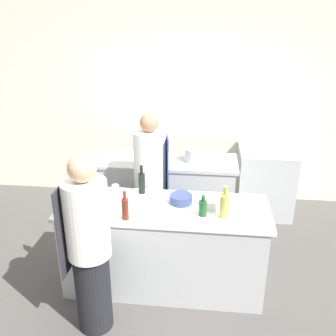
% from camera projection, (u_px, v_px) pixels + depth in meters
% --- Properties ---
extents(ground_plane, '(16.00, 16.00, 0.00)m').
position_uv_depth(ground_plane, '(164.00, 282.00, 3.89)').
color(ground_plane, '#4C4947').
extents(wall_back, '(8.00, 0.06, 2.80)m').
position_uv_depth(wall_back, '(182.00, 104.00, 5.31)').
color(wall_back, silver).
rests_on(wall_back, ground_plane).
extents(prep_counter, '(1.99, 0.72, 0.90)m').
position_uv_depth(prep_counter, '(164.00, 246.00, 3.72)').
color(prep_counter, '#B7BABC').
rests_on(prep_counter, ground_plane).
extents(pass_counter, '(1.79, 0.66, 0.90)m').
position_uv_depth(pass_counter, '(166.00, 192.00, 4.85)').
color(pass_counter, '#B7BABC').
rests_on(pass_counter, ground_plane).
extents(oven_range, '(0.73, 0.75, 0.91)m').
position_uv_depth(oven_range, '(264.00, 181.00, 5.16)').
color(oven_range, '#B7BABC').
rests_on(oven_range, ground_plane).
extents(chef_at_prep_near, '(0.37, 0.36, 1.63)m').
position_uv_depth(chef_at_prep_near, '(89.00, 248.00, 3.06)').
color(chef_at_prep_near, black).
rests_on(chef_at_prep_near, ground_plane).
extents(chef_at_stove, '(0.40, 0.39, 1.62)m').
position_uv_depth(chef_at_stove, '(151.00, 183.00, 4.24)').
color(chef_at_stove, black).
rests_on(chef_at_stove, ground_plane).
extents(bottle_olive_oil, '(0.08, 0.08, 0.28)m').
position_uv_depth(bottle_olive_oil, '(66.00, 196.00, 3.50)').
color(bottle_olive_oil, '#2D5175').
rests_on(bottle_olive_oil, prep_counter).
extents(bottle_vinegar, '(0.09, 0.09, 0.30)m').
position_uv_depth(bottle_vinegar, '(225.00, 205.00, 3.32)').
color(bottle_vinegar, '#B2A84C').
rests_on(bottle_vinegar, prep_counter).
extents(bottle_wine, '(0.07, 0.07, 0.20)m').
position_uv_depth(bottle_wine, '(203.00, 208.00, 3.36)').
color(bottle_wine, '#19471E').
rests_on(bottle_wine, prep_counter).
extents(bottle_cooking_oil, '(0.09, 0.09, 0.24)m').
position_uv_depth(bottle_cooking_oil, '(87.00, 195.00, 3.56)').
color(bottle_cooking_oil, silver).
rests_on(bottle_cooking_oil, prep_counter).
extents(bottle_sauce, '(0.07, 0.07, 0.30)m').
position_uv_depth(bottle_sauce, '(142.00, 182.00, 3.77)').
color(bottle_sauce, black).
rests_on(bottle_sauce, prep_counter).
extents(bottle_water, '(0.06, 0.06, 0.27)m').
position_uv_depth(bottle_water, '(125.00, 208.00, 3.29)').
color(bottle_water, '#5B2319').
rests_on(bottle_water, prep_counter).
extents(bowl_mixing_large, '(0.23, 0.23, 0.08)m').
position_uv_depth(bowl_mixing_large, '(211.00, 202.00, 3.54)').
color(bowl_mixing_large, white).
rests_on(bowl_mixing_large, prep_counter).
extents(bowl_prep_small, '(0.22, 0.22, 0.09)m').
position_uv_depth(bowl_prep_small, '(181.00, 199.00, 3.59)').
color(bowl_prep_small, navy).
rests_on(bowl_prep_small, prep_counter).
extents(cup, '(0.07, 0.07, 0.08)m').
position_uv_depth(cup, '(116.00, 189.00, 3.82)').
color(cup, white).
rests_on(cup, prep_counter).
extents(cutting_board, '(0.33, 0.23, 0.01)m').
position_uv_depth(cutting_board, '(150.00, 207.00, 3.53)').
color(cutting_board, white).
rests_on(cutting_board, prep_counter).
extents(stockpot, '(0.23, 0.23, 0.16)m').
position_uv_depth(stockpot, '(194.00, 155.00, 4.61)').
color(stockpot, '#B7BABC').
rests_on(stockpot, pass_counter).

